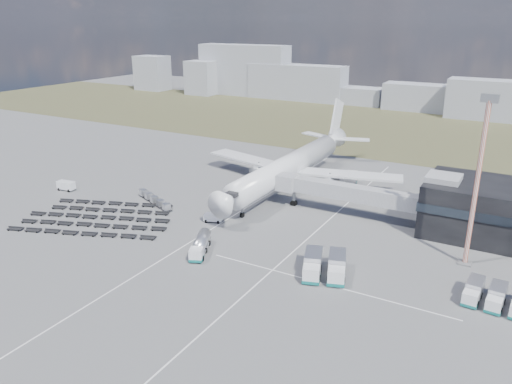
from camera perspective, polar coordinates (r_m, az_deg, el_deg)
The scene contains 16 objects.
ground at distance 95.25m, azimuth -4.40°, elevation -4.66°, with size 420.00×420.00×0.00m, color #565659.
grass_strip at distance 192.30m, azimuth 14.27°, elevation 7.13°, with size 420.00×90.00×0.01m, color #454529.
lane_markings at distance 92.98m, azimuth 1.67°, elevation -5.23°, with size 47.12×110.00×0.01m.
terminal at distance 101.46m, azimuth 27.04°, elevation -2.09°, with size 30.40×16.40×11.00m.
jet_bridge at distance 103.68m, azimuth 9.23°, elevation 0.17°, with size 30.30×3.80×7.05m.
airliner at distance 119.97m, azimuth 4.17°, elevation 3.13°, with size 51.59×64.53×17.62m.
skyline at distance 235.11m, azimuth 13.99°, elevation 11.46°, with size 293.52×26.81×25.61m.
fuel_tanker at distance 87.28m, azimuth -6.38°, elevation -6.03°, with size 5.62×8.99×2.86m.
pushback_tug at distance 100.09m, azimuth -4.89°, elevation -2.97°, with size 3.58×2.01×1.58m, color silver.
utility_van at distance 125.84m, azimuth -20.88°, elevation 0.66°, with size 4.14×1.87×2.22m, color silver.
catering_truck at distance 122.68m, azimuth 10.77°, elevation 1.34°, with size 3.93×6.74×2.90m.
service_trucks_near at distance 80.09m, azimuth 7.85°, elevation -8.33°, with size 8.61×9.41×3.12m.
service_trucks_far at distance 79.50m, azimuth 25.78°, elevation -10.74°, with size 8.61×6.72×2.51m.
uld_row at distance 111.53m, azimuth -11.54°, elevation -0.86°, with size 13.06×6.70×1.49m.
baggage_dollies at distance 106.19m, azimuth -17.57°, elevation -2.76°, with size 33.02×26.60×0.69m.
floodlight_mast at distance 85.46m, azimuth 23.93°, elevation 0.88°, with size 2.65×2.16×27.97m.
Camera 1 is at (49.18, -71.86, 38.58)m, focal length 35.00 mm.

